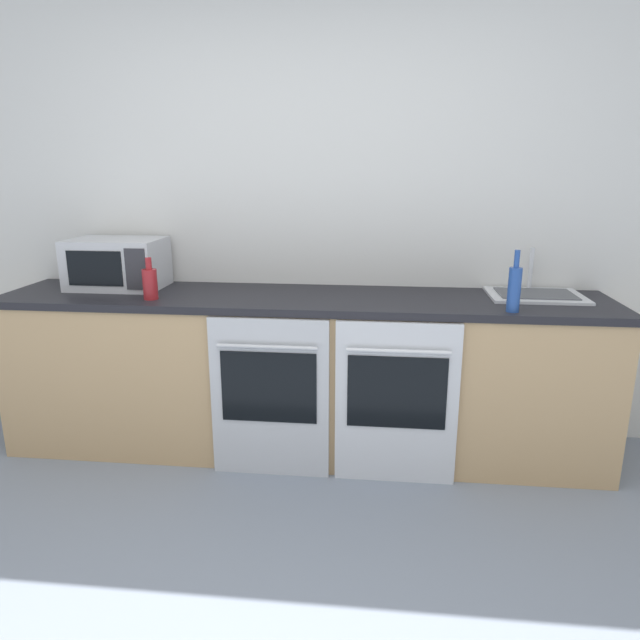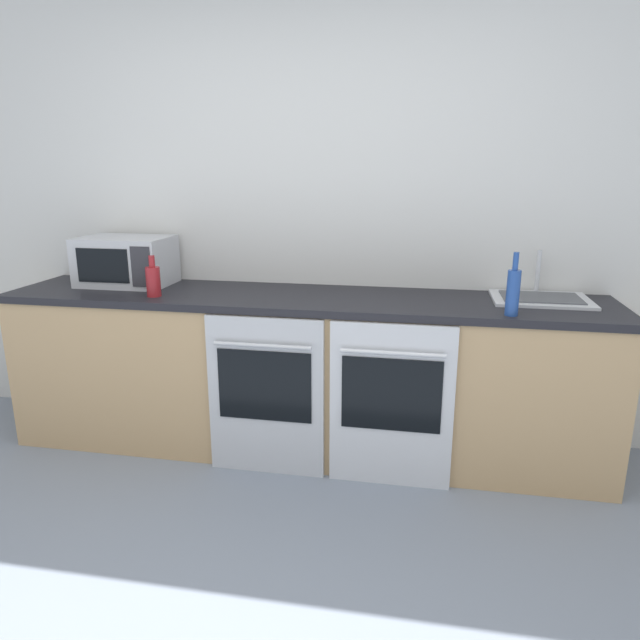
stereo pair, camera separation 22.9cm
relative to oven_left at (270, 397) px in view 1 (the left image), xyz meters
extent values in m
cube|color=silver|center=(0.12, 0.66, 0.87)|extent=(10.00, 0.06, 2.60)
cube|color=tan|center=(0.12, 0.32, -0.01)|extent=(3.23, 0.62, 0.84)
cube|color=black|center=(0.12, 0.32, 0.44)|extent=(3.26, 0.64, 0.04)
cube|color=#B7BABF|center=(0.00, 0.00, -0.01)|extent=(0.60, 0.03, 0.84)
cube|color=black|center=(0.00, -0.02, 0.06)|extent=(0.48, 0.01, 0.37)
cylinder|color=#B7BABF|center=(0.00, -0.04, 0.28)|extent=(0.49, 0.02, 0.02)
cube|color=silver|center=(0.63, 0.00, -0.01)|extent=(0.60, 0.03, 0.84)
cube|color=black|center=(0.63, -0.02, 0.06)|extent=(0.48, 0.01, 0.37)
cylinder|color=silver|center=(0.63, -0.04, 0.28)|extent=(0.49, 0.02, 0.02)
cube|color=#B7BABF|center=(-0.95, 0.43, 0.60)|extent=(0.51, 0.35, 0.28)
cube|color=black|center=(-0.99, 0.25, 0.60)|extent=(0.31, 0.01, 0.19)
cube|color=#2D2D33|center=(-0.76, 0.25, 0.60)|extent=(0.11, 0.01, 0.22)
cylinder|color=maroon|center=(-0.65, 0.16, 0.54)|extent=(0.08, 0.08, 0.16)
cylinder|color=maroon|center=(-0.65, 0.16, 0.64)|extent=(0.03, 0.03, 0.06)
cylinder|color=#234793|center=(1.17, 0.09, 0.56)|extent=(0.06, 0.06, 0.21)
cylinder|color=#234793|center=(1.17, 0.09, 0.71)|extent=(0.03, 0.03, 0.08)
cube|color=silver|center=(1.36, 0.43, 0.46)|extent=(0.49, 0.37, 0.01)
cube|color=#4C4F54|center=(1.36, 0.43, 0.47)|extent=(0.39, 0.27, 0.01)
cylinder|color=silver|center=(1.36, 0.57, 0.59)|extent=(0.02, 0.02, 0.23)
camera|label=1|loc=(0.54, -2.63, 1.12)|focal=32.00mm
camera|label=2|loc=(0.77, -2.60, 1.12)|focal=32.00mm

